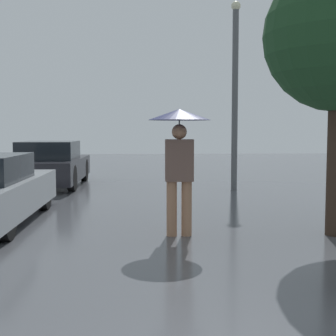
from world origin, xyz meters
name	(u,v)px	position (x,y,z in m)	size (l,w,h in m)	color
pedestrian	(179,141)	(-0.04, 5.62, 1.40)	(0.92, 0.92, 1.87)	#9E7051
parked_car_farthest	(50,165)	(-3.16, 12.07, 0.59)	(1.73, 4.16, 1.26)	black
street_lamp	(235,90)	(1.82, 10.90, 2.59)	(0.24, 0.24, 4.84)	#515456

